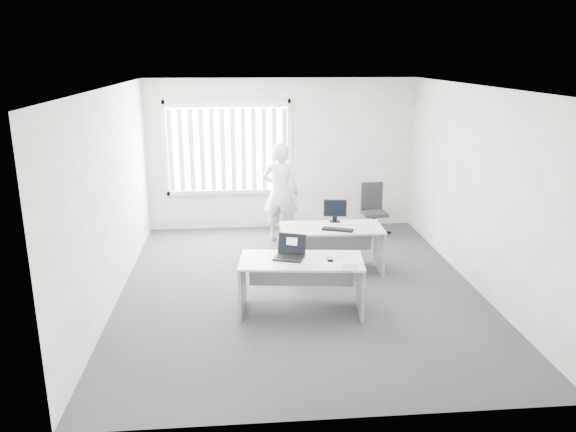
{
  "coord_description": "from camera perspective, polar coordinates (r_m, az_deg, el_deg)",
  "views": [
    {
      "loc": [
        -0.82,
        -7.35,
        3.21
      ],
      "look_at": [
        -0.14,
        0.15,
        1.03
      ],
      "focal_mm": 35.0,
      "sensor_mm": 36.0,
      "label": 1
    }
  ],
  "objects": [
    {
      "name": "blinds",
      "position": [
        10.39,
        -6.11,
        6.69
      ],
      "size": [
        2.2,
        0.1,
        1.5
      ],
      "primitive_type": null,
      "color": "white",
      "rests_on": "wall_back"
    },
    {
      "name": "ceiling",
      "position": [
        7.41,
        1.25,
        12.96
      ],
      "size": [
        5.0,
        6.0,
        0.02
      ],
      "primitive_type": "cube",
      "color": "white",
      "rests_on": "wall_back"
    },
    {
      "name": "laptop",
      "position": [
        7.09,
        0.08,
        -3.29
      ],
      "size": [
        0.46,
        0.43,
        0.28
      ],
      "primitive_type": null,
      "rotation": [
        0.0,
        0.0,
        -0.36
      ],
      "color": "black",
      "rests_on": "desk_near"
    },
    {
      "name": "person",
      "position": [
        9.79,
        -0.75,
        2.39
      ],
      "size": [
        0.75,
        0.62,
        1.77
      ],
      "primitive_type": "imported",
      "rotation": [
        0.0,
        0.0,
        2.79
      ],
      "color": "silver",
      "rests_on": "ground"
    },
    {
      "name": "wall_left",
      "position": [
        7.76,
        -17.51,
        1.88
      ],
      "size": [
        0.02,
        6.0,
        2.8
      ],
      "primitive_type": "cube",
      "color": "white",
      "rests_on": "ground"
    },
    {
      "name": "wall_right",
      "position": [
        8.27,
        18.69,
        2.63
      ],
      "size": [
        0.02,
        6.0,
        2.8
      ],
      "primitive_type": "cube",
      "color": "white",
      "rests_on": "ground"
    },
    {
      "name": "paper_sheet",
      "position": [
        7.01,
        4.43,
        -4.79
      ],
      "size": [
        0.33,
        0.24,
        0.0
      ],
      "primitive_type": "cube",
      "rotation": [
        0.0,
        0.0,
        0.04
      ],
      "color": "white",
      "rests_on": "desk_near"
    },
    {
      "name": "wall_front",
      "position": [
        4.79,
        5.14,
        -6.16
      ],
      "size": [
        5.0,
        0.02,
        2.8
      ],
      "primitive_type": "cube",
      "color": "white",
      "rests_on": "ground"
    },
    {
      "name": "window",
      "position": [
        10.45,
        -6.11,
        6.9
      ],
      "size": [
        2.32,
        0.06,
        1.76
      ],
      "primitive_type": "cube",
      "color": "silver",
      "rests_on": "wall_back"
    },
    {
      "name": "ground",
      "position": [
        8.07,
        1.13,
        -7.32
      ],
      "size": [
        6.0,
        6.0,
        0.0
      ],
      "primitive_type": "plane",
      "color": "#47464D",
      "rests_on": "ground"
    },
    {
      "name": "desk_far",
      "position": [
        8.55,
        4.4,
        -2.36
      ],
      "size": [
        1.55,
        0.76,
        0.7
      ],
      "rotation": [
        0.0,
        0.0,
        -0.02
      ],
      "color": "silver",
      "rests_on": "ground"
    },
    {
      "name": "desk_near",
      "position": [
        7.19,
        1.36,
        -5.93
      ],
      "size": [
        1.63,
        0.9,
        0.71
      ],
      "rotation": [
        0.0,
        0.0,
        -0.11
      ],
      "color": "silver",
      "rests_on": "ground"
    },
    {
      "name": "keyboard",
      "position": [
        8.33,
        5.07,
        -1.38
      ],
      "size": [
        0.48,
        0.3,
        0.02
      ],
      "primitive_type": "cube",
      "rotation": [
        0.0,
        0.0,
        -0.36
      ],
      "color": "black",
      "rests_on": "desk_far"
    },
    {
      "name": "mouse",
      "position": [
        7.09,
        4.3,
        -4.36
      ],
      "size": [
        0.07,
        0.12,
        0.05
      ],
      "primitive_type": null,
      "rotation": [
        0.0,
        0.0,
        -0.08
      ],
      "color": "#BEBEC0",
      "rests_on": "paper_sheet"
    },
    {
      "name": "monitor",
      "position": [
        8.69,
        4.8,
        0.53
      ],
      "size": [
        0.37,
        0.15,
        0.36
      ],
      "primitive_type": null,
      "rotation": [
        0.0,
        0.0,
        -0.13
      ],
      "color": "black",
      "rests_on": "desk_far"
    },
    {
      "name": "wall_back",
      "position": [
        10.54,
        -0.61,
        6.25
      ],
      "size": [
        5.0,
        0.02,
        2.8
      ],
      "primitive_type": "cube",
      "color": "white",
      "rests_on": "ground"
    },
    {
      "name": "booklet",
      "position": [
        6.87,
        6.28,
        -5.25
      ],
      "size": [
        0.23,
        0.27,
        0.01
      ],
      "primitive_type": "cube",
      "rotation": [
        0.0,
        0.0,
        -0.31
      ],
      "color": "silver",
      "rests_on": "desk_near"
    },
    {
      "name": "office_chair",
      "position": [
        10.42,
        8.66,
        -0.29
      ],
      "size": [
        0.58,
        0.58,
        0.95
      ],
      "rotation": [
        0.0,
        0.0,
        0.07
      ],
      "color": "black",
      "rests_on": "ground"
    }
  ]
}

